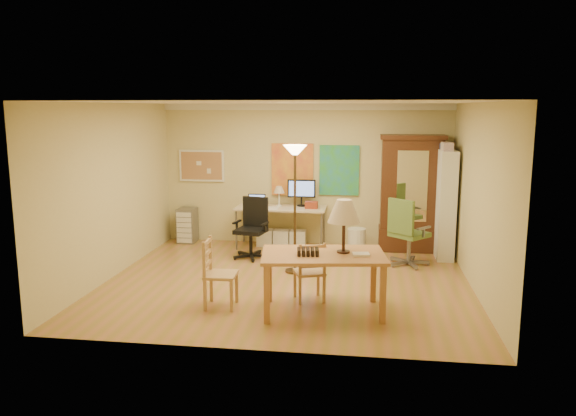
# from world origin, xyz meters

# --- Properties ---
(floor) EXTENTS (5.50, 5.50, 0.00)m
(floor) POSITION_xyz_m (0.00, 0.00, 0.00)
(floor) COLOR olive
(floor) RESTS_ON ground
(crown_molding) EXTENTS (5.50, 0.08, 0.12)m
(crown_molding) POSITION_xyz_m (0.00, 2.46, 2.64)
(crown_molding) COLOR white
(crown_molding) RESTS_ON floor
(corkboard) EXTENTS (0.90, 0.04, 0.62)m
(corkboard) POSITION_xyz_m (-2.05, 2.47, 1.50)
(corkboard) COLOR #A5754D
(corkboard) RESTS_ON floor
(art_panel_left) EXTENTS (0.80, 0.04, 1.00)m
(art_panel_left) POSITION_xyz_m (-0.25, 2.47, 1.45)
(art_panel_left) COLOR yellow
(art_panel_left) RESTS_ON floor
(art_panel_right) EXTENTS (0.75, 0.04, 0.95)m
(art_panel_right) POSITION_xyz_m (0.65, 2.47, 1.45)
(art_panel_right) COLOR teal
(art_panel_right) RESTS_ON floor
(dining_table) EXTENTS (1.68, 1.14, 1.47)m
(dining_table) POSITION_xyz_m (0.73, -1.19, 0.93)
(dining_table) COLOR #9B6932
(dining_table) RESTS_ON floor
(ladder_chair_back) EXTENTS (0.49, 0.48, 0.84)m
(ladder_chair_back) POSITION_xyz_m (0.43, -0.82, 0.39)
(ladder_chair_back) COLOR tan
(ladder_chair_back) RESTS_ON floor
(ladder_chair_left) EXTENTS (0.43, 0.45, 0.93)m
(ladder_chair_left) POSITION_xyz_m (-0.75, -1.21, 0.43)
(ladder_chair_left) COLOR tan
(ladder_chair_left) RESTS_ON floor
(torchiere_lamp) EXTENTS (0.37, 0.37, 2.05)m
(torchiere_lamp) POSITION_xyz_m (0.05, 0.51, 1.65)
(torchiere_lamp) COLOR #3F2F19
(torchiere_lamp) RESTS_ON floor
(computer_desk) EXTENTS (1.70, 0.74, 1.28)m
(computer_desk) POSITION_xyz_m (-0.39, 2.16, 0.47)
(computer_desk) COLOR #C1B38D
(computer_desk) RESTS_ON floor
(office_chair_black) EXTENTS (0.66, 0.66, 1.06)m
(office_chair_black) POSITION_xyz_m (-0.82, 1.29, 0.28)
(office_chair_black) COLOR black
(office_chair_black) RESTS_ON floor
(office_chair_green) EXTENTS (0.74, 0.74, 1.15)m
(office_chair_green) POSITION_xyz_m (1.88, 1.17, 0.31)
(office_chair_green) COLOR slate
(office_chair_green) RESTS_ON floor
(drawer_cart) EXTENTS (0.34, 0.41, 0.68)m
(drawer_cart) POSITION_xyz_m (-2.31, 2.25, 0.34)
(drawer_cart) COLOR slate
(drawer_cart) RESTS_ON floor
(armoire) EXTENTS (1.16, 0.55, 2.14)m
(armoire) POSITION_xyz_m (1.98, 2.24, 0.93)
(armoire) COLOR #3B1C10
(armoire) RESTS_ON floor
(bookshelf) EXTENTS (0.29, 0.76, 1.90)m
(bookshelf) POSITION_xyz_m (2.55, 1.80, 0.95)
(bookshelf) COLOR white
(bookshelf) RESTS_ON floor
(wastebin) EXTENTS (0.34, 0.34, 0.42)m
(wastebin) POSITION_xyz_m (1.01, 2.03, 0.21)
(wastebin) COLOR silver
(wastebin) RESTS_ON floor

